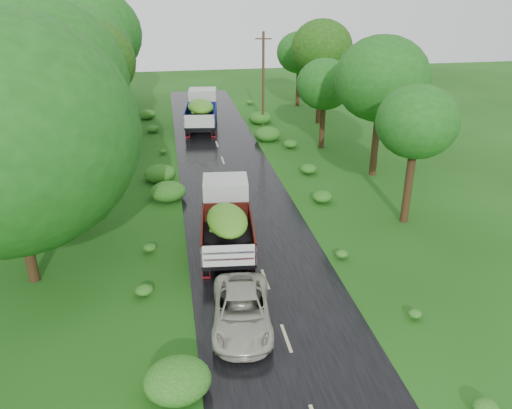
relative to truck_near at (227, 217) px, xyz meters
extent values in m
plane|color=#17420E|center=(1.25, -7.38, -1.56)|extent=(120.00, 120.00, 0.00)
cube|color=black|center=(1.25, -2.38, -1.55)|extent=(6.50, 80.00, 0.02)
cube|color=#BFB78C|center=(1.25, -7.38, -1.54)|extent=(0.12, 1.60, 0.00)
cube|color=#BFB78C|center=(1.25, -3.38, -1.54)|extent=(0.12, 1.60, 0.00)
cube|color=#BFB78C|center=(1.25, 0.62, -1.54)|extent=(0.12, 1.60, 0.00)
cube|color=#BFB78C|center=(1.25, 4.62, -1.54)|extent=(0.12, 1.60, 0.00)
cube|color=#BFB78C|center=(1.25, 8.62, -1.54)|extent=(0.12, 1.60, 0.00)
cube|color=#BFB78C|center=(1.25, 12.62, -1.54)|extent=(0.12, 1.60, 0.00)
cube|color=#BFB78C|center=(1.25, 16.62, -1.54)|extent=(0.12, 1.60, 0.00)
cube|color=#BFB78C|center=(1.25, 20.62, -1.54)|extent=(0.12, 1.60, 0.00)
cube|color=#BFB78C|center=(1.25, 24.62, -1.54)|extent=(0.12, 1.60, 0.00)
cube|color=#BFB78C|center=(1.25, 28.62, -1.54)|extent=(0.12, 1.60, 0.00)
cube|color=#BFB78C|center=(1.25, 32.62, -1.54)|extent=(0.12, 1.60, 0.00)
cube|color=black|center=(-0.03, -0.33, -0.89)|extent=(2.34, 5.93, 0.29)
cylinder|color=black|center=(-0.81, 1.86, -1.05)|extent=(0.39, 1.05, 1.03)
cylinder|color=black|center=(1.17, 1.67, -1.05)|extent=(0.39, 1.05, 1.03)
cylinder|color=black|center=(-1.15, -1.53, -1.05)|extent=(0.39, 1.05, 1.03)
cylinder|color=black|center=(0.83, -1.73, -1.05)|extent=(0.39, 1.05, 1.03)
cylinder|color=black|center=(-1.26, -2.58, -1.05)|extent=(0.39, 1.05, 1.03)
cylinder|color=black|center=(0.72, -2.78, -1.05)|extent=(0.39, 1.05, 1.03)
cube|color=maroon|center=(-1.29, -2.93, -1.27)|extent=(0.35, 0.08, 0.46)
cube|color=maroon|center=(0.69, -3.12, -1.27)|extent=(0.35, 0.08, 0.46)
cube|color=silver|center=(0.20, 1.97, 0.22)|extent=(2.45, 2.17, 1.95)
cube|color=black|center=(-0.14, -1.40, -0.67)|extent=(2.79, 4.63, 0.16)
cube|color=#4C0E0D|center=(-1.27, -1.28, -0.10)|extent=(0.52, 4.40, 0.97)
cube|color=#4C0E0D|center=(0.99, -1.51, -0.10)|extent=(0.52, 4.40, 0.97)
cube|color=#4C0E0D|center=(0.08, 0.76, -0.10)|extent=(2.36, 0.32, 0.97)
cube|color=silver|center=(-0.36, -3.55, -0.10)|extent=(2.36, 0.32, 0.97)
ellipsoid|color=#3B8B19|center=(-0.14, -1.40, 0.51)|extent=(2.34, 3.89, 1.03)
cube|color=black|center=(0.47, 21.39, -0.84)|extent=(2.69, 6.43, 0.31)
cylinder|color=black|center=(-0.31, 23.77, -1.01)|extent=(0.45, 1.14, 1.11)
cylinder|color=black|center=(1.82, 23.50, -1.01)|extent=(0.45, 1.14, 1.11)
cylinder|color=black|center=(-0.78, 20.12, -1.01)|extent=(0.45, 1.14, 1.11)
cylinder|color=black|center=(1.35, 19.84, -1.01)|extent=(0.45, 1.14, 1.11)
cylinder|color=black|center=(-0.93, 18.99, -1.01)|extent=(0.45, 1.14, 1.11)
cylinder|color=black|center=(1.20, 18.72, -1.01)|extent=(0.45, 1.14, 1.11)
cube|color=maroon|center=(-0.97, 18.62, -1.25)|extent=(0.38, 0.09, 0.50)
cube|color=maroon|center=(1.16, 18.35, -1.25)|extent=(0.38, 0.09, 0.50)
cube|color=silver|center=(0.78, 23.86, 0.36)|extent=(2.69, 2.40, 2.10)
cube|color=black|center=(0.32, 20.23, -0.60)|extent=(3.13, 5.05, 0.18)
cube|color=navy|center=(-0.90, 20.39, 0.02)|extent=(0.70, 4.73, 1.05)
cube|color=navy|center=(1.54, 20.08, 0.02)|extent=(0.70, 4.73, 1.05)
cube|color=navy|center=(0.62, 22.55, 0.02)|extent=(2.54, 0.41, 1.05)
cube|color=silver|center=(0.02, 17.92, 0.02)|extent=(2.54, 0.41, 1.05)
ellipsoid|color=#3B8B19|center=(0.32, 20.23, 0.68)|extent=(2.63, 4.24, 1.11)
imported|color=#B5B3A0|center=(-0.24, -6.33, -0.89)|extent=(2.74, 4.94, 1.31)
cylinder|color=#382616|center=(5.97, 21.74, 2.46)|extent=(0.26, 0.26, 8.04)
cube|color=#382616|center=(5.97, 21.74, 5.87)|extent=(1.40, 0.39, 0.10)
cylinder|color=black|center=(-8.70, -1.64, 2.20)|extent=(0.46, 0.46, 7.52)
ellipsoid|color=#14400C|center=(-8.70, -1.64, 5.05)|extent=(4.57, 4.57, 4.11)
cylinder|color=black|center=(-8.26, 3.15, 2.85)|extent=(0.49, 0.49, 8.83)
ellipsoid|color=#14400C|center=(-8.26, 3.15, 6.21)|extent=(4.09, 4.09, 3.68)
cylinder|color=black|center=(-8.03, 8.59, 1.56)|extent=(0.43, 0.43, 6.25)
ellipsoid|color=#14400C|center=(-8.03, 8.59, 3.94)|extent=(3.24, 3.24, 2.92)
cylinder|color=black|center=(-10.36, 13.78, 2.37)|extent=(0.47, 0.47, 7.87)
ellipsoid|color=#14400C|center=(-10.36, 13.78, 5.36)|extent=(4.32, 4.32, 3.89)
cylinder|color=black|center=(-7.97, 18.70, 2.08)|extent=(0.45, 0.45, 7.28)
ellipsoid|color=#14400C|center=(-7.97, 18.70, 4.84)|extent=(3.72, 3.72, 3.34)
cylinder|color=black|center=(-8.97, 24.32, 2.16)|extent=(0.46, 0.46, 7.45)
ellipsoid|color=#14400C|center=(-8.97, 24.32, 4.99)|extent=(4.01, 4.01, 3.61)
cylinder|color=black|center=(-8.92, 29.62, 2.62)|extent=(0.48, 0.48, 8.36)
ellipsoid|color=#14400C|center=(-8.92, 29.62, 5.79)|extent=(4.31, 4.31, 3.88)
cylinder|color=black|center=(9.79, 0.98, 1.58)|extent=(0.43, 0.43, 6.29)
ellipsoid|color=#185415|center=(9.79, 0.98, 3.97)|extent=(2.88, 2.88, 2.59)
cylinder|color=black|center=(10.83, 7.99, 2.06)|extent=(0.45, 0.45, 7.24)
ellipsoid|color=#185415|center=(10.83, 7.99, 4.81)|extent=(3.44, 3.44, 3.10)
cylinder|color=black|center=(9.18, 14.32, 1.23)|extent=(0.41, 0.41, 5.59)
ellipsoid|color=#185415|center=(9.18, 14.32, 3.35)|extent=(2.90, 2.90, 2.61)
cylinder|color=black|center=(11.06, 21.50, 2.22)|extent=(0.46, 0.46, 7.56)
ellipsoid|color=#185415|center=(11.06, 21.50, 5.09)|extent=(3.26, 3.26, 2.93)
cylinder|color=black|center=(10.93, 28.46, 1.48)|extent=(0.43, 0.43, 6.08)
ellipsoid|color=#185415|center=(10.93, 28.46, 3.79)|extent=(3.01, 3.01, 2.71)
camera|label=1|loc=(-2.43, -21.59, 10.45)|focal=35.00mm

